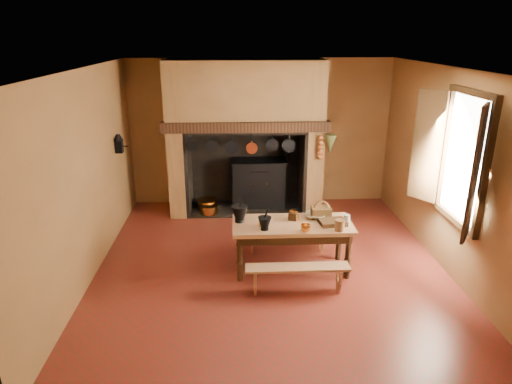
% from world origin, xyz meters
% --- Properties ---
extents(floor, '(5.50, 5.50, 0.00)m').
position_xyz_m(floor, '(0.00, 0.00, 0.00)').
color(floor, maroon).
rests_on(floor, ground).
extents(ceiling, '(5.50, 5.50, 0.00)m').
position_xyz_m(ceiling, '(0.00, 0.00, 2.80)').
color(ceiling, silver).
rests_on(ceiling, back_wall).
extents(back_wall, '(5.00, 0.02, 2.80)m').
position_xyz_m(back_wall, '(0.00, 2.75, 1.40)').
color(back_wall, '#9C6F3E').
rests_on(back_wall, floor).
extents(wall_left, '(0.02, 5.50, 2.80)m').
position_xyz_m(wall_left, '(-2.50, 0.00, 1.40)').
color(wall_left, '#9C6F3E').
rests_on(wall_left, floor).
extents(wall_right, '(0.02, 5.50, 2.80)m').
position_xyz_m(wall_right, '(2.50, 0.00, 1.40)').
color(wall_right, '#9C6F3E').
rests_on(wall_right, floor).
extents(wall_front, '(5.00, 0.02, 2.80)m').
position_xyz_m(wall_front, '(0.00, -2.75, 1.40)').
color(wall_front, '#9C6F3E').
rests_on(wall_front, floor).
extents(chimney_breast, '(2.95, 0.96, 2.80)m').
position_xyz_m(chimney_breast, '(-0.30, 2.31, 1.81)').
color(chimney_breast, '#9C6F3E').
rests_on(chimney_breast, floor).
extents(iron_range, '(1.12, 0.55, 1.60)m').
position_xyz_m(iron_range, '(-0.04, 2.45, 0.48)').
color(iron_range, black).
rests_on(iron_range, floor).
extents(hearth_pans, '(0.51, 0.62, 0.20)m').
position_xyz_m(hearth_pans, '(-1.05, 2.22, 0.09)').
color(hearth_pans, orange).
rests_on(hearth_pans, floor).
extents(hanging_pans, '(1.92, 0.29, 0.27)m').
position_xyz_m(hanging_pans, '(-0.34, 1.81, 1.36)').
color(hanging_pans, black).
rests_on(hanging_pans, chimney_breast).
extents(onion_string, '(0.12, 0.10, 0.46)m').
position_xyz_m(onion_string, '(1.00, 1.79, 1.33)').
color(onion_string, '#AC481F').
rests_on(onion_string, chimney_breast).
extents(herb_bunch, '(0.20, 0.20, 0.35)m').
position_xyz_m(herb_bunch, '(1.18, 1.79, 1.38)').
color(herb_bunch, '#4E5528').
rests_on(herb_bunch, chimney_breast).
extents(window, '(0.39, 1.75, 1.76)m').
position_xyz_m(window, '(2.35, -0.40, 1.70)').
color(window, white).
rests_on(window, wall_right).
extents(wall_coffee_mill, '(0.23, 0.16, 0.31)m').
position_xyz_m(wall_coffee_mill, '(-2.42, 1.55, 1.52)').
color(wall_coffee_mill, black).
rests_on(wall_coffee_mill, wall_left).
extents(work_table, '(1.67, 0.74, 0.72)m').
position_xyz_m(work_table, '(0.29, -0.12, 0.61)').
color(work_table, '#A47A4B').
rests_on(work_table, floor).
extents(bench_front, '(1.36, 0.24, 0.38)m').
position_xyz_m(bench_front, '(0.29, -0.74, 0.29)').
color(bench_front, '#A47A4B').
rests_on(bench_front, floor).
extents(bench_back, '(1.33, 0.23, 0.37)m').
position_xyz_m(bench_back, '(0.29, 0.45, 0.28)').
color(bench_back, '#A47A4B').
rests_on(bench_back, floor).
extents(mortar_large, '(0.23, 0.23, 0.40)m').
position_xyz_m(mortar_large, '(-0.44, -0.04, 0.86)').
color(mortar_large, black).
rests_on(mortar_large, work_table).
extents(mortar_small, '(0.18, 0.18, 0.31)m').
position_xyz_m(mortar_small, '(-0.11, -0.33, 0.83)').
color(mortar_small, black).
rests_on(mortar_small, work_table).
extents(coffee_grinder, '(0.17, 0.15, 0.18)m').
position_xyz_m(coffee_grinder, '(0.31, -0.00, 0.79)').
color(coffee_grinder, '#31210F').
rests_on(coffee_grinder, work_table).
extents(brass_mug_a, '(0.09, 0.09, 0.09)m').
position_xyz_m(brass_mug_a, '(-0.15, -0.21, 0.77)').
color(brass_mug_a, orange).
rests_on(brass_mug_a, work_table).
extents(brass_mug_b, '(0.10, 0.10, 0.09)m').
position_xyz_m(brass_mug_b, '(0.35, -0.02, 0.77)').
color(brass_mug_b, orange).
rests_on(brass_mug_b, work_table).
extents(mixing_bowl, '(0.34, 0.34, 0.07)m').
position_xyz_m(mixing_bowl, '(0.64, 0.05, 0.76)').
color(mixing_bowl, beige).
rests_on(mixing_bowl, work_table).
extents(stoneware_crock, '(0.16, 0.16, 0.16)m').
position_xyz_m(stoneware_crock, '(0.89, -0.42, 0.80)').
color(stoneware_crock, brown).
rests_on(stoneware_crock, work_table).
extents(glass_jar, '(0.11, 0.11, 0.16)m').
position_xyz_m(glass_jar, '(1.03, -0.23, 0.80)').
color(glass_jar, beige).
rests_on(glass_jar, work_table).
extents(wicker_basket, '(0.28, 0.20, 0.26)m').
position_xyz_m(wicker_basket, '(0.72, 0.05, 0.81)').
color(wicker_basket, '#483015').
rests_on(wicker_basket, work_table).
extents(wooden_tray, '(0.39, 0.30, 0.06)m').
position_xyz_m(wooden_tray, '(0.84, -0.19, 0.75)').
color(wooden_tray, '#31210F').
rests_on(wooden_tray, work_table).
extents(brass_cup, '(0.15, 0.15, 0.10)m').
position_xyz_m(brass_cup, '(0.43, -0.42, 0.78)').
color(brass_cup, orange).
rests_on(brass_cup, work_table).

